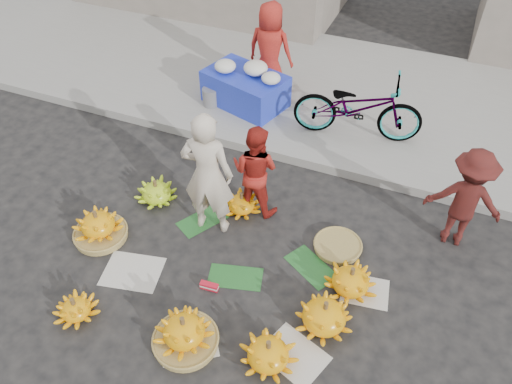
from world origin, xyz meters
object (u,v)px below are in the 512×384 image
at_px(flower_table, 246,87).
at_px(vendor_cream, 208,175).
at_px(banana_bunch_0, 98,226).
at_px(banana_bunch_4, 324,315).
at_px(bicycle, 358,107).

bearing_deg(flower_table, vendor_cream, -59.56).
distance_m(banana_bunch_0, banana_bunch_4, 3.06).
distance_m(banana_bunch_0, flower_table, 3.53).
distance_m(banana_bunch_4, vendor_cream, 2.15).
height_order(banana_bunch_0, flower_table, flower_table).
distance_m(banana_bunch_4, flower_table, 4.42).
bearing_deg(banana_bunch_4, banana_bunch_0, 176.95).
xyz_separation_m(banana_bunch_4, bicycle, (-0.54, 3.45, 0.45)).
height_order(vendor_cream, bicycle, vendor_cream).
xyz_separation_m(banana_bunch_4, vendor_cream, (-1.82, 0.90, 0.70)).
height_order(banana_bunch_0, vendor_cream, vendor_cream).
relative_size(banana_bunch_0, flower_table, 0.49).
height_order(banana_bunch_4, bicycle, bicycle).
bearing_deg(flower_table, banana_bunch_0, -82.69).
distance_m(banana_bunch_4, bicycle, 3.52).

